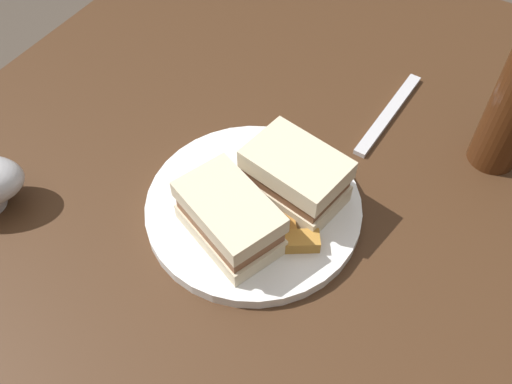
% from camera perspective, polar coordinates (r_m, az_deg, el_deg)
% --- Properties ---
extents(dining_table, '(1.15, 0.92, 0.73)m').
position_cam_1_polar(dining_table, '(0.99, 0.24, -13.82)').
color(dining_table, '#422816').
rests_on(dining_table, ground).
extents(plate, '(0.26, 0.26, 0.02)m').
position_cam_1_polar(plate, '(0.66, -0.34, -1.54)').
color(plate, white).
rests_on(plate, dining_table).
extents(sandwich_half_left, '(0.11, 0.13, 0.06)m').
position_cam_1_polar(sandwich_half_left, '(0.61, -2.71, -2.69)').
color(sandwich_half_left, beige).
rests_on(sandwich_half_left, plate).
extents(sandwich_half_right, '(0.09, 0.12, 0.07)m').
position_cam_1_polar(sandwich_half_right, '(0.64, 4.04, 1.57)').
color(sandwich_half_right, beige).
rests_on(sandwich_half_right, plate).
extents(potato_wedge_front, '(0.06, 0.03, 0.02)m').
position_cam_1_polar(potato_wedge_front, '(0.63, -0.33, -3.11)').
color(potato_wedge_front, '#AD702D').
rests_on(potato_wedge_front, plate).
extents(potato_wedge_middle, '(0.06, 0.05, 0.02)m').
position_cam_1_polar(potato_wedge_middle, '(0.63, 3.00, -3.26)').
color(potato_wedge_middle, '#AD702D').
rests_on(potato_wedge_middle, plate).
extents(potato_wedge_back, '(0.04, 0.06, 0.02)m').
position_cam_1_polar(potato_wedge_back, '(0.63, -0.59, -3.19)').
color(potato_wedge_back, gold).
rests_on(potato_wedge_back, plate).
extents(potato_wedge_left_edge, '(0.05, 0.06, 0.02)m').
position_cam_1_polar(potato_wedge_left_edge, '(0.62, 3.98, -5.04)').
color(potato_wedge_left_edge, '#B77F33').
rests_on(potato_wedge_left_edge, plate).
extents(fork, '(0.18, 0.02, 0.01)m').
position_cam_1_polar(fork, '(0.80, 13.38, 7.78)').
color(fork, silver).
rests_on(fork, dining_table).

